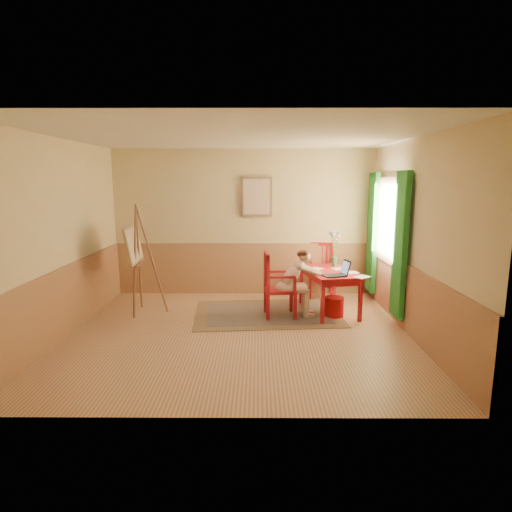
{
  "coord_description": "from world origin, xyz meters",
  "views": [
    {
      "loc": [
        0.28,
        -5.89,
        2.21
      ],
      "look_at": [
        0.25,
        0.55,
        1.05
      ],
      "focal_mm": 29.59,
      "sensor_mm": 36.0,
      "label": 1
    }
  ],
  "objects_px": {
    "table": "(329,276)",
    "figure": "(296,280)",
    "laptop": "(338,273)",
    "chair_back": "(321,270)",
    "chair_left": "(277,285)",
    "easel": "(136,249)"
  },
  "relations": [
    {
      "from": "laptop",
      "to": "table",
      "type": "bearing_deg",
      "value": 99.77
    },
    {
      "from": "figure",
      "to": "laptop",
      "type": "xyz_separation_m",
      "value": [
        0.65,
        -0.14,
        0.16
      ]
    },
    {
      "from": "chair_back",
      "to": "laptop",
      "type": "xyz_separation_m",
      "value": [
        0.04,
        -1.46,
        0.26
      ]
    },
    {
      "from": "table",
      "to": "figure",
      "type": "bearing_deg",
      "value": -157.79
    },
    {
      "from": "table",
      "to": "laptop",
      "type": "distance_m",
      "value": 0.41
    },
    {
      "from": "table",
      "to": "figure",
      "type": "xyz_separation_m",
      "value": [
        -0.59,
        -0.24,
        -0.02
      ]
    },
    {
      "from": "table",
      "to": "figure",
      "type": "height_order",
      "value": "figure"
    },
    {
      "from": "chair_left",
      "to": "figure",
      "type": "height_order",
      "value": "figure"
    },
    {
      "from": "table",
      "to": "laptop",
      "type": "relative_size",
      "value": 2.88
    },
    {
      "from": "laptop",
      "to": "easel",
      "type": "distance_m",
      "value": 3.32
    },
    {
      "from": "laptop",
      "to": "easel",
      "type": "xyz_separation_m",
      "value": [
        -3.29,
        0.36,
        0.32
      ]
    },
    {
      "from": "figure",
      "to": "chair_back",
      "type": "bearing_deg",
      "value": 65.08
    },
    {
      "from": "table",
      "to": "chair_left",
      "type": "relative_size",
      "value": 1.24
    },
    {
      "from": "figure",
      "to": "laptop",
      "type": "distance_m",
      "value": 0.69
    },
    {
      "from": "table",
      "to": "figure",
      "type": "distance_m",
      "value": 0.63
    },
    {
      "from": "chair_left",
      "to": "laptop",
      "type": "distance_m",
      "value": 1.0
    },
    {
      "from": "table",
      "to": "chair_left",
      "type": "bearing_deg",
      "value": -164.36
    },
    {
      "from": "chair_left",
      "to": "chair_back",
      "type": "distance_m",
      "value": 1.61
    },
    {
      "from": "table",
      "to": "chair_back",
      "type": "relative_size",
      "value": 1.3
    },
    {
      "from": "chair_back",
      "to": "easel",
      "type": "relative_size",
      "value": 0.55
    },
    {
      "from": "chair_back",
      "to": "laptop",
      "type": "bearing_deg",
      "value": -88.38
    },
    {
      "from": "laptop",
      "to": "chair_back",
      "type": "bearing_deg",
      "value": 91.62
    }
  ]
}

